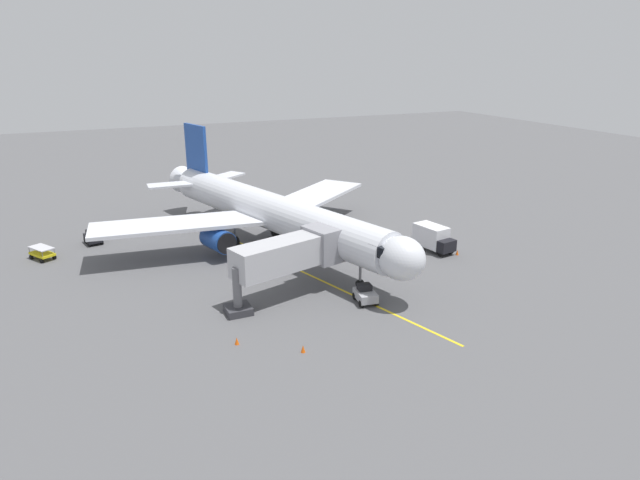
{
  "coord_description": "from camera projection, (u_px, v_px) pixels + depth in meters",
  "views": [
    {
      "loc": [
        17.28,
        52.52,
        19.78
      ],
      "look_at": [
        -3.11,
        7.25,
        3.0
      ],
      "focal_mm": 31.35,
      "sensor_mm": 36.0,
      "label": 1
    }
  ],
  "objects": [
    {
      "name": "ground_plane",
      "position": [
        265.0,
        251.0,
        58.42
      ],
      "size": [
        220.0,
        220.0,
        0.0
      ],
      "primitive_type": "plane",
      "color": "#565659"
    },
    {
      "name": "apron_lead_in_line",
      "position": [
        292.0,
        267.0,
        54.0
      ],
      "size": [
        11.03,
        38.58,
        0.01
      ],
      "primitive_type": "cube",
      "rotation": [
        0.0,
        0.0,
        0.27
      ],
      "color": "yellow",
      "rests_on": "ground"
    },
    {
      "name": "airplane",
      "position": [
        269.0,
        211.0,
        58.1
      ],
      "size": [
        33.51,
        39.66,
        11.5
      ],
      "color": "silver",
      "rests_on": "ground"
    },
    {
      "name": "jet_bridge",
      "position": [
        294.0,
        253.0,
        46.72
      ],
      "size": [
        11.45,
        5.6,
        5.4
      ],
      "color": "#B7B7BC",
      "rests_on": "ground"
    },
    {
      "name": "ground_crew_marshaller",
      "position": [
        401.0,
        257.0,
        54.19
      ],
      "size": [
        0.35,
        0.45,
        1.71
      ],
      "color": "#23232D",
      "rests_on": "ground"
    },
    {
      "name": "box_truck_near_nose",
      "position": [
        434.0,
        238.0,
        58.13
      ],
      "size": [
        2.7,
        4.86,
        2.62
      ],
      "color": "black",
      "rests_on": "ground"
    },
    {
      "name": "tug_portside",
      "position": [
        93.0,
        237.0,
        60.45
      ],
      "size": [
        1.94,
        2.55,
        1.5
      ],
      "color": "black",
      "rests_on": "ground"
    },
    {
      "name": "tug_starboard_side",
      "position": [
        365.0,
        294.0,
        46.24
      ],
      "size": [
        1.86,
        2.5,
        1.5
      ],
      "color": "#9E9EA3",
      "rests_on": "ground"
    },
    {
      "name": "baggage_cart_rear_apron",
      "position": [
        42.0,
        253.0,
        55.89
      ],
      "size": [
        2.54,
        2.95,
        1.27
      ],
      "color": "yellow",
      "rests_on": "ground"
    },
    {
      "name": "safety_cone_nose_left",
      "position": [
        303.0,
        349.0,
        38.63
      ],
      "size": [
        0.32,
        0.32,
        0.55
      ],
      "primitive_type": "cone",
      "color": "#F2590F",
      "rests_on": "ground"
    },
    {
      "name": "safety_cone_nose_right",
      "position": [
        237.0,
        341.0,
        39.67
      ],
      "size": [
        0.32,
        0.32,
        0.55
      ],
      "primitive_type": "cone",
      "color": "#F2590F",
      "rests_on": "ground"
    },
    {
      "name": "safety_cone_wing_port",
      "position": [
        457.0,
        252.0,
        57.17
      ],
      "size": [
        0.32,
        0.32,
        0.55
      ],
      "primitive_type": "cone",
      "color": "#F2590F",
      "rests_on": "ground"
    }
  ]
}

